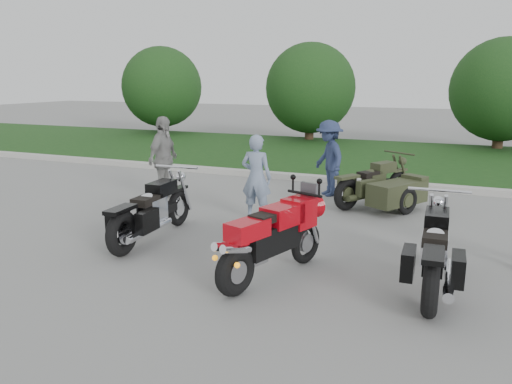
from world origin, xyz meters
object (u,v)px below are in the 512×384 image
at_px(person_denim, 329,158).
at_px(person_back, 163,159).
at_px(sportbike_red, 271,237).
at_px(person_stripe, 256,177).
at_px(cruiser_sidecar, 386,189).
at_px(cruiser_left, 150,213).
at_px(cruiser_right, 434,255).

bearing_deg(person_denim, person_back, -97.96).
height_order(sportbike_red, person_back, person_back).
bearing_deg(person_back, person_stripe, -107.26).
distance_m(sportbike_red, person_denim, 5.05).
height_order(person_stripe, person_back, person_back).
xyz_separation_m(cruiser_sidecar, person_denim, (-1.39, 0.75, 0.44)).
relative_size(person_denim, person_back, 0.93).
distance_m(sportbike_red, person_back, 4.84).
bearing_deg(person_denim, cruiser_sidecar, 22.71).
bearing_deg(person_stripe, cruiser_sidecar, -142.73).
relative_size(cruiser_sidecar, person_back, 1.16).
bearing_deg(person_stripe, sportbike_red, 115.34).
bearing_deg(cruiser_left, person_back, 116.07).
xyz_separation_m(person_denim, person_back, (-3.13, -1.87, 0.06)).
relative_size(person_stripe, person_denim, 0.95).
relative_size(cruiser_right, person_denim, 1.42).
distance_m(cruiser_right, person_denim, 5.25).
height_order(cruiser_sidecar, person_denim, person_denim).
relative_size(cruiser_sidecar, person_denim, 1.24).
xyz_separation_m(sportbike_red, person_back, (-3.66, 3.15, 0.33)).
height_order(person_stripe, person_denim, person_denim).
height_order(cruiser_sidecar, person_stripe, person_stripe).
distance_m(sportbike_red, cruiser_left, 2.49).
bearing_deg(person_back, cruiser_left, -155.89).
relative_size(cruiser_sidecar, person_stripe, 1.31).
bearing_deg(cruiser_right, person_stripe, 145.08).
xyz_separation_m(cruiser_right, cruiser_sidecar, (-1.14, 3.83, -0.06)).
bearing_deg(cruiser_left, cruiser_sidecar, 45.84).
height_order(cruiser_right, cruiser_sidecar, cruiser_right).
xyz_separation_m(sportbike_red, cruiser_left, (-2.38, 0.72, -0.12)).
bearing_deg(cruiser_sidecar, cruiser_left, -101.68).
xyz_separation_m(sportbike_red, cruiser_sidecar, (0.85, 4.26, -0.18)).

